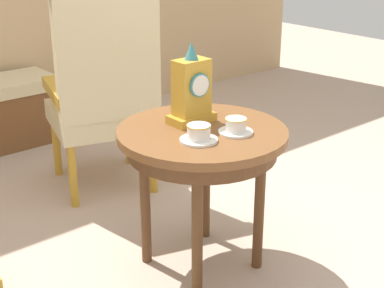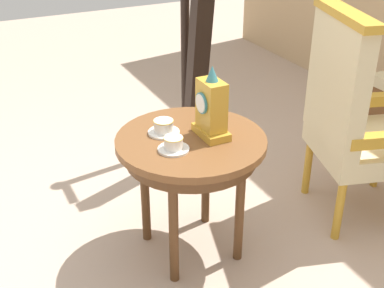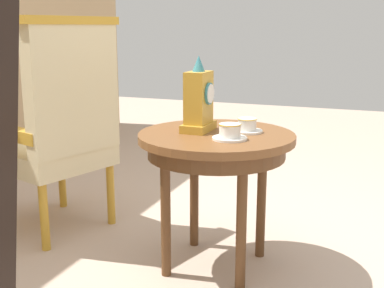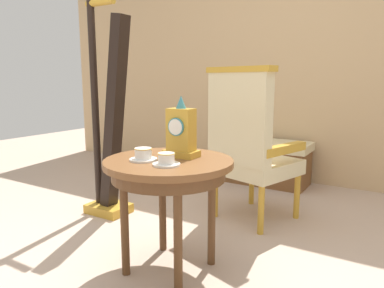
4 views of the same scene
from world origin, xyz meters
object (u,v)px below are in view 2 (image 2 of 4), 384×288
object	(u,v)px
side_table	(191,153)
harp	(195,55)
teacup_left	(164,127)
armchair	(354,116)
teacup_right	(173,144)
mantel_clock	(211,109)

from	to	relation	value
side_table	harp	size ratio (longest dim) A/B	0.40
side_table	teacup_left	distance (m)	0.17
side_table	armchair	distance (m)	0.89
teacup_left	teacup_right	world-z (taller)	teacup_left
side_table	teacup_right	size ratio (longest dim) A/B	5.00
side_table	teacup_right	distance (m)	0.17
teacup_right	side_table	bearing A→B (deg)	120.62
teacup_right	teacup_left	bearing A→B (deg)	170.67
teacup_left	armchair	distance (m)	1.00
mantel_clock	harp	xyz separation A→B (m)	(-0.91, 0.37, -0.08)
teacup_left	mantel_clock	size ratio (longest dim) A/B	0.44
side_table	teacup_right	bearing A→B (deg)	-59.38
side_table	armchair	world-z (taller)	armchair
side_table	mantel_clock	world-z (taller)	mantel_clock
side_table	mantel_clock	size ratio (longest dim) A/B	2.06
teacup_right	mantel_clock	world-z (taller)	mantel_clock
mantel_clock	armchair	xyz separation A→B (m)	(0.07, 0.80, -0.17)
armchair	harp	world-z (taller)	harp
mantel_clock	harp	distance (m)	0.99
teacup_left	teacup_right	xyz separation A→B (m)	(0.17, -0.03, -0.00)
side_table	teacup_left	bearing A→B (deg)	-136.67
teacup_left	harp	xyz separation A→B (m)	(-0.79, 0.56, 0.03)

